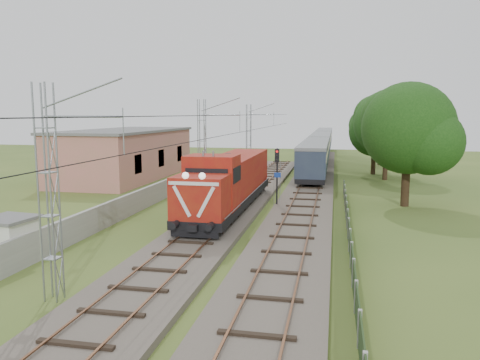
% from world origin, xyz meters
% --- Properties ---
extents(ground, '(140.00, 140.00, 0.00)m').
position_xyz_m(ground, '(0.00, 0.00, 0.00)').
color(ground, '#3B531F').
rests_on(ground, ground).
extents(track_main, '(4.20, 70.00, 0.45)m').
position_xyz_m(track_main, '(0.00, 7.00, 0.18)').
color(track_main, '#6B6054').
rests_on(track_main, ground).
extents(track_side, '(4.20, 80.00, 0.45)m').
position_xyz_m(track_side, '(5.00, 20.00, 0.18)').
color(track_side, '#6B6054').
rests_on(track_side, ground).
extents(catenary, '(3.31, 70.00, 8.00)m').
position_xyz_m(catenary, '(-2.95, 12.00, 4.05)').
color(catenary, gray).
rests_on(catenary, ground).
extents(boundary_wall, '(0.25, 40.00, 1.50)m').
position_xyz_m(boundary_wall, '(-6.50, 12.00, 0.75)').
color(boundary_wall, '#9E9E99').
rests_on(boundary_wall, ground).
extents(station_building, '(8.40, 20.40, 5.22)m').
position_xyz_m(station_building, '(-15.00, 24.00, 2.63)').
color(station_building, '#BC6965').
rests_on(station_building, ground).
extents(fence, '(0.12, 32.00, 1.20)m').
position_xyz_m(fence, '(8.00, 3.00, 0.60)').
color(fence, black).
rests_on(fence, ground).
extents(locomotive, '(3.01, 17.19, 4.36)m').
position_xyz_m(locomotive, '(0.00, 8.41, 2.25)').
color(locomotive, black).
rests_on(locomotive, ground).
extents(coach_rake, '(2.82, 62.81, 3.26)m').
position_xyz_m(coach_rake, '(5.00, 49.96, 2.37)').
color(coach_rake, black).
rests_on(coach_rake, ground).
extents(signal_post, '(0.49, 0.38, 4.41)m').
position_xyz_m(signal_post, '(3.04, 10.67, 3.03)').
color(signal_post, black).
rests_on(signal_post, ground).
extents(relay_hut, '(2.38, 2.38, 2.22)m').
position_xyz_m(relay_hut, '(-7.40, -4.66, 1.12)').
color(relay_hut, silver).
rests_on(relay_hut, ground).
extents(tree_a, '(7.13, 6.79, 9.24)m').
position_xyz_m(tree_a, '(12.47, 13.37, 5.76)').
color(tree_a, '#3C2718').
rests_on(tree_a, ground).
extents(tree_b, '(7.17, 6.83, 9.30)m').
position_xyz_m(tree_b, '(12.45, 27.79, 5.80)').
color(tree_b, '#3C2718').
rests_on(tree_b, ground).
extents(tree_c, '(6.04, 5.75, 7.83)m').
position_xyz_m(tree_c, '(11.57, 32.29, 4.88)').
color(tree_c, '#3C2718').
rests_on(tree_c, ground).
extents(tree_d, '(5.35, 5.09, 6.93)m').
position_xyz_m(tree_d, '(13.15, 42.80, 4.32)').
color(tree_d, '#3C2718').
rests_on(tree_d, ground).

